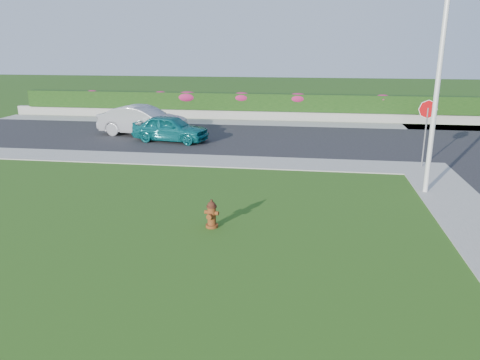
% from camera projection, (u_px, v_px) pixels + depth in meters
% --- Properties ---
extents(ground, '(120.00, 120.00, 0.00)m').
position_uv_depth(ground, '(206.00, 255.00, 11.16)').
color(ground, black).
rests_on(ground, ground).
extents(street_far, '(26.00, 8.00, 0.04)m').
position_uv_depth(street_far, '(171.00, 136.00, 25.14)').
color(street_far, black).
rests_on(street_far, ground).
extents(sidewalk_far, '(24.00, 2.00, 0.04)m').
position_uv_depth(sidewalk_far, '(117.00, 157.00, 20.54)').
color(sidewalk_far, gray).
rests_on(sidewalk_far, ground).
extents(curb_corner, '(2.00, 2.00, 0.04)m').
position_uv_depth(curb_corner, '(426.00, 169.00, 18.71)').
color(curb_corner, gray).
rests_on(curb_corner, ground).
extents(sidewalk_beyond, '(34.00, 2.00, 0.04)m').
position_uv_depth(sidewalk_beyond, '(256.00, 123.00, 29.32)').
color(sidewalk_beyond, gray).
rests_on(sidewalk_beyond, ground).
extents(retaining_wall, '(34.00, 0.40, 0.60)m').
position_uv_depth(retaining_wall, '(258.00, 115.00, 30.67)').
color(retaining_wall, gray).
rests_on(retaining_wall, ground).
extents(hedge, '(32.00, 0.90, 1.10)m').
position_uv_depth(hedge, '(259.00, 102.00, 30.52)').
color(hedge, black).
rests_on(hedge, retaining_wall).
extents(fire_hydrant, '(0.41, 0.39, 0.79)m').
position_uv_depth(fire_hydrant, '(212.00, 214.00, 12.72)').
color(fire_hydrant, '#4B1C0B').
rests_on(fire_hydrant, ground).
extents(sedan_teal, '(4.08, 2.19, 1.32)m').
position_uv_depth(sedan_teal, '(171.00, 128.00, 23.64)').
color(sedan_teal, '#0D6065').
rests_on(sedan_teal, street_far).
extents(sedan_silver, '(4.97, 2.37, 1.57)m').
position_uv_depth(sedan_silver, '(143.00, 121.00, 25.21)').
color(sedan_silver, '#999AA0').
rests_on(sedan_silver, street_far).
extents(utility_pole, '(0.16, 0.16, 6.54)m').
position_uv_depth(utility_pole, '(436.00, 95.00, 14.85)').
color(utility_pole, silver).
rests_on(utility_pole, ground).
extents(stop_sign, '(0.74, 0.08, 2.73)m').
position_uv_depth(stop_sign, '(427.00, 117.00, 18.40)').
color(stop_sign, slate).
rests_on(stop_sign, ground).
extents(flower_clump_a, '(1.03, 0.66, 0.52)m').
position_uv_depth(flower_clump_a, '(93.00, 94.00, 31.94)').
color(flower_clump_a, '#AC1D5B').
rests_on(flower_clump_a, hedge).
extents(flower_clump_b, '(1.09, 0.70, 0.54)m').
position_uv_depth(flower_clump_b, '(161.00, 95.00, 31.26)').
color(flower_clump_b, '#AC1D5B').
rests_on(flower_clump_b, hedge).
extents(flower_clump_c, '(1.50, 0.96, 0.75)m').
position_uv_depth(flower_clump_c, '(188.00, 97.00, 31.02)').
color(flower_clump_c, '#AC1D5B').
rests_on(flower_clump_c, hedge).
extents(flower_clump_d, '(1.35, 0.87, 0.67)m').
position_uv_depth(flower_clump_d, '(242.00, 97.00, 30.50)').
color(flower_clump_d, '#AC1D5B').
rests_on(flower_clump_d, hedge).
extents(flower_clump_e, '(1.35, 0.87, 0.67)m').
position_uv_depth(flower_clump_e, '(298.00, 98.00, 29.99)').
color(flower_clump_e, '#AC1D5B').
rests_on(flower_clump_e, hedge).
extents(flower_clump_f, '(1.11, 0.71, 0.55)m').
position_uv_depth(flower_clump_f, '(383.00, 99.00, 29.24)').
color(flower_clump_f, '#AC1D5B').
rests_on(flower_clump_f, hedge).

